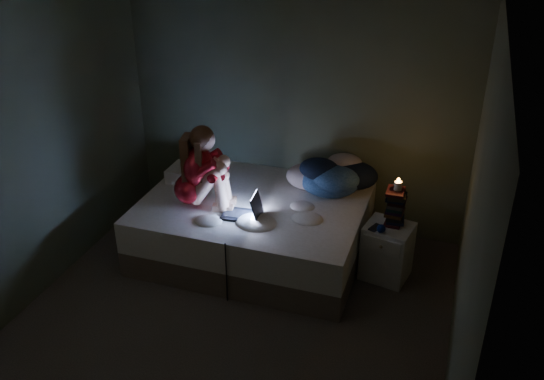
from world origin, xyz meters
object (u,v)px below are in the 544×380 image
at_px(woman, 190,166).
at_px(laptop, 241,204).
at_px(candle, 398,189).
at_px(phone, 377,229).
at_px(bed, 254,227).
at_px(nightstand, 387,251).

xyz_separation_m(woman, laptop, (0.52, -0.06, -0.28)).
bearing_deg(candle, woman, -170.11).
relative_size(candle, phone, 0.57).
bearing_deg(bed, candle, 3.73).
distance_m(nightstand, phone, 0.32).
bearing_deg(laptop, phone, 4.81).
distance_m(laptop, candle, 1.43).
distance_m(bed, laptop, 0.52).
xyz_separation_m(candle, phone, (-0.13, -0.18, -0.35)).
relative_size(laptop, candle, 4.49).
xyz_separation_m(bed, phone, (1.22, -0.09, 0.27)).
distance_m(woman, phone, 1.82).
relative_size(bed, nightstand, 3.84).
height_order(nightstand, candle, candle).
xyz_separation_m(woman, nightstand, (1.86, 0.25, -0.72)).
distance_m(bed, nightstand, 1.33).
bearing_deg(laptop, nightstand, 8.20).
bearing_deg(bed, nightstand, 0.46).
distance_m(woman, candle, 1.92).
bearing_deg(candle, laptop, -163.99).
height_order(woman, laptop, woman).
bearing_deg(woman, phone, -5.76).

